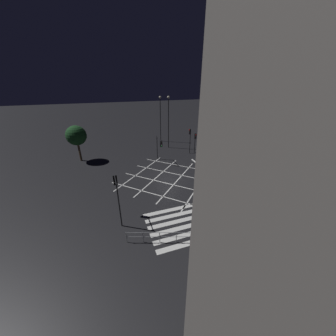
# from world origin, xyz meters

# --- Properties ---
(ground_plane) EXTENTS (200.00, 200.00, 0.00)m
(ground_plane) POSITION_xyz_m (0.00, 0.00, 0.00)
(ground_plane) COLOR black
(road_markings) EXTENTS (14.57, 18.66, 0.01)m
(road_markings) POSITION_xyz_m (0.38, -5.70, 0.00)
(road_markings) COLOR silver
(road_markings) RESTS_ON ground_plane
(traffic_light_median_south) EXTENTS (0.36, 0.39, 4.50)m
(traffic_light_median_south) POSITION_xyz_m (0.14, -7.57, 3.20)
(traffic_light_median_south) COLOR black
(traffic_light_median_south) RESTS_ON ground_plane
(traffic_light_ne_cross) EXTENTS (0.36, 0.39, 3.54)m
(traffic_light_ne_cross) POSITION_xyz_m (7.67, 7.45, 2.53)
(traffic_light_ne_cross) COLOR black
(traffic_light_ne_cross) RESTS_ON ground_plane
(traffic_light_ne_main) EXTENTS (0.39, 0.36, 4.43)m
(traffic_light_ne_main) POSITION_xyz_m (6.63, 7.55, 3.16)
(traffic_light_ne_main) COLOR black
(traffic_light_ne_main) RESTS_ON ground_plane
(traffic_light_median_north) EXTENTS (0.36, 2.62, 3.93)m
(traffic_light_median_north) POSITION_xyz_m (0.52, 5.50, 2.89)
(traffic_light_median_north) COLOR black
(traffic_light_median_north) RESTS_ON ground_plane
(traffic_light_se_cross) EXTENTS (0.36, 0.39, 4.21)m
(traffic_light_se_cross) POSITION_xyz_m (7.19, -6.96, 3.00)
(traffic_light_se_cross) COLOR black
(traffic_light_se_cross) RESTS_ON ground_plane
(traffic_light_sw_cross) EXTENTS (0.36, 2.13, 4.34)m
(traffic_light_sw_cross) POSITION_xyz_m (-6.95, -6.27, 3.16)
(traffic_light_sw_cross) COLOR black
(traffic_light_sw_cross) RESTS_ON ground_plane
(street_lamp_east) EXTENTS (0.44, 0.44, 9.44)m
(street_lamp_east) POSITION_xyz_m (4.19, 11.74, 6.04)
(street_lamp_east) COLOR black
(street_lamp_east) RESTS_ON ground_plane
(street_lamp_west) EXTENTS (0.46, 0.46, 9.11)m
(street_lamp_west) POSITION_xyz_m (4.02, 16.26, 5.98)
(street_lamp_west) COLOR black
(street_lamp_west) RESTS_ON ground_plane
(street_tree_near) EXTENTS (3.05, 3.05, 5.72)m
(street_tree_near) POSITION_xyz_m (-11.40, 10.27, 4.16)
(street_tree_near) COLOR brown
(street_tree_near) RESTS_ON ground_plane
(waiting_car) EXTENTS (4.54, 1.90, 1.29)m
(waiting_car) POSITION_xyz_m (8.65, 2.42, 0.60)
(waiting_car) COLOR maroon
(waiting_car) RESTS_ON ground_plane
(pedestrian_railing) EXTENTS (6.32, 2.24, 1.05)m
(pedestrian_railing) POSITION_xyz_m (-3.65, -10.45, 0.67)
(pedestrian_railing) COLOR gray
(pedestrian_railing) RESTS_ON ground_plane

